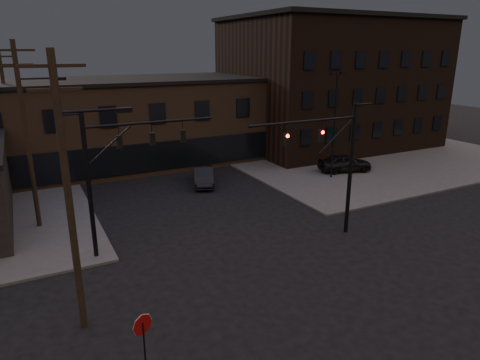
# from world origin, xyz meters

# --- Properties ---
(ground) EXTENTS (140.00, 140.00, 0.00)m
(ground) POSITION_xyz_m (0.00, 0.00, 0.00)
(ground) COLOR black
(ground) RESTS_ON ground
(sidewalk_ne) EXTENTS (30.00, 30.00, 0.15)m
(sidewalk_ne) POSITION_xyz_m (22.00, 22.00, 0.07)
(sidewalk_ne) COLOR #474744
(sidewalk_ne) RESTS_ON ground
(building_row) EXTENTS (40.00, 12.00, 8.00)m
(building_row) POSITION_xyz_m (0.00, 28.00, 4.00)
(building_row) COLOR brown
(building_row) RESTS_ON ground
(building_right) EXTENTS (22.00, 16.00, 14.00)m
(building_right) POSITION_xyz_m (22.00, 26.00, 7.00)
(building_right) COLOR black
(building_right) RESTS_ON ground
(traffic_signal_near) EXTENTS (7.12, 0.24, 8.00)m
(traffic_signal_near) POSITION_xyz_m (5.36, 4.50, 4.93)
(traffic_signal_near) COLOR black
(traffic_signal_near) RESTS_ON ground
(traffic_signal_far) EXTENTS (7.12, 0.24, 8.00)m
(traffic_signal_far) POSITION_xyz_m (-6.72, 8.00, 5.01)
(traffic_signal_far) COLOR black
(traffic_signal_far) RESTS_ON ground
(stop_sign) EXTENTS (0.72, 0.33, 2.48)m
(stop_sign) POSITION_xyz_m (-8.00, -1.99, 1.84)
(stop_sign) COLOR black
(stop_sign) RESTS_ON ground
(utility_pole_near) EXTENTS (3.70, 0.28, 11.00)m
(utility_pole_near) POSITION_xyz_m (-9.43, 2.00, 5.87)
(utility_pole_near) COLOR black
(utility_pole_near) RESTS_ON ground
(utility_pole_mid) EXTENTS (3.70, 0.28, 11.50)m
(utility_pole_mid) POSITION_xyz_m (-10.44, 14.00, 6.13)
(utility_pole_mid) COLOR black
(utility_pole_mid) RESTS_ON ground
(utility_pole_far) EXTENTS (2.20, 0.28, 11.00)m
(utility_pole_far) POSITION_xyz_m (-11.50, 26.00, 5.78)
(utility_pole_far) COLOR black
(utility_pole_far) RESTS_ON ground
(lot_light_a) EXTENTS (1.50, 0.28, 9.14)m
(lot_light_a) POSITION_xyz_m (13.00, 14.00, 5.51)
(lot_light_a) COLOR black
(lot_light_a) RESTS_ON ground
(lot_light_b) EXTENTS (1.50, 0.28, 9.14)m
(lot_light_b) POSITION_xyz_m (19.00, 19.00, 5.51)
(lot_light_b) COLOR black
(lot_light_b) RESTS_ON ground
(parked_car_lot_a) EXTENTS (5.17, 3.19, 1.64)m
(parked_car_lot_a) POSITION_xyz_m (15.29, 14.93, 0.97)
(parked_car_lot_a) COLOR black
(parked_car_lot_a) RESTS_ON sidewalk_ne
(parked_car_lot_b) EXTENTS (4.97, 2.36, 1.40)m
(parked_car_lot_b) POSITION_xyz_m (14.65, 24.15, 0.85)
(parked_car_lot_b) COLOR silver
(parked_car_lot_b) RESTS_ON sidewalk_ne
(car_crossing) EXTENTS (3.05, 4.77, 1.48)m
(car_crossing) POSITION_xyz_m (2.35, 17.56, 0.74)
(car_crossing) COLOR black
(car_crossing) RESTS_ON ground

